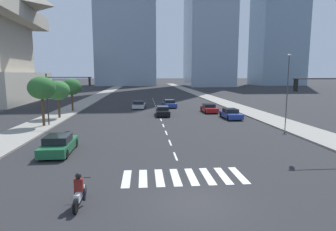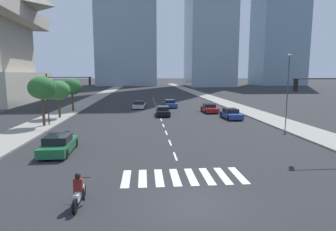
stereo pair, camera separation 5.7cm
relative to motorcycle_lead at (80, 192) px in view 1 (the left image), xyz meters
The scene contains 19 objects.
ground_plane 5.03m from the motorcycle_lead, ahead, with size 800.00×800.00×0.00m, color #28282B.
sidewalk_east 35.12m from the motorcycle_lead, 57.67° to the left, with size 4.00×260.00×0.15m, color gray.
sidewalk_west 30.95m from the motorcycle_lead, 106.52° to the left, with size 4.00×260.00×0.15m, color gray.
crosswalk_near 5.85m from the motorcycle_lead, 31.07° to the left, with size 6.75×2.69×0.01m.
lane_divider_center 31.41m from the motorcycle_lead, 80.86° to the left, with size 0.14×50.00×0.01m.
motorcycle_lead is the anchor object (origin of this frame).
sedan_black_0 27.53m from the motorcycle_lead, 78.53° to the left, with size 1.86×4.74×1.25m.
sedan_blue_1 37.24m from the motorcycle_lead, 78.68° to the left, with size 2.20×4.57×1.31m.
sedan_silver_2 35.63m from the motorcycle_lead, 86.65° to the left, with size 2.26×4.84×1.23m.
sedan_red_3 32.07m from the motorcycle_lead, 66.82° to the left, with size 1.90×4.27×1.24m.
sedan_blue_4 27.24m from the motorcycle_lead, 58.98° to the left, with size 1.97×4.37×1.27m.
sedan_green_5 9.22m from the motorcycle_lead, 111.18° to the left, with size 1.99×4.60×1.33m.
traffic_signal_near 18.02m from the motorcycle_lead, 24.24° to the left, with size 4.87×0.28×5.60m.
traffic_signal_far 20.88m from the motorcycle_lead, 106.19° to the left, with size 5.13×0.28×5.59m.
street_lamp_east 27.12m from the motorcycle_lead, 44.65° to the left, with size 0.50×0.24×7.74m.
street_tree_nearest 21.27m from the motorcycle_lead, 112.44° to the left, with size 2.85×2.85×5.29m.
street_tree_second 26.60m from the motorcycle_lead, 107.62° to the left, with size 2.89×2.89×4.72m.
street_tree_third 33.20m from the motorcycle_lead, 104.01° to the left, with size 2.89×2.89×4.89m.
office_tower_right_skyline 157.53m from the motorcycle_lead, 61.42° to the left, with size 23.16×20.83×91.02m.
Camera 1 is at (-2.18, -11.61, 5.65)m, focal length 30.24 mm.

